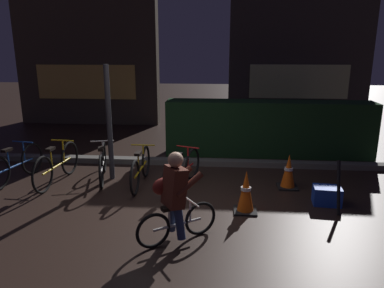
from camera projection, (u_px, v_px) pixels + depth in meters
ground_plane at (177, 206)px, 6.00m from camera, size 40.00×40.00×0.00m
sidewalk_curb at (189, 162)px, 8.10m from camera, size 12.00×0.24×0.12m
hedge_row at (268, 129)px, 8.67m from camera, size 4.80×0.70×1.30m
storefront_left at (87, 51)px, 11.94m from camera, size 4.65×0.54×4.78m
storefront_right at (299, 51)px, 12.06m from camera, size 4.58×0.54×4.76m
street_post at (109, 124)px, 6.98m from camera, size 0.10×0.10×2.21m
parked_bike_leftmost at (16, 165)px, 7.01m from camera, size 0.46×1.58×0.74m
parked_bike_left_mid at (57, 165)px, 6.96m from camera, size 0.46×1.68×0.78m
parked_bike_center_left at (103, 163)px, 7.13m from camera, size 0.51×1.53×0.72m
parked_bike_center_right at (141, 168)px, 6.84m from camera, size 0.46×1.56×0.72m
parked_bike_right_mid at (182, 170)px, 6.75m from camera, size 0.58×1.47×0.71m
traffic_cone_near at (246, 192)px, 5.73m from camera, size 0.36×0.36×0.68m
traffic_cone_far at (288, 172)px, 6.72m from camera, size 0.36×0.36×0.64m
blue_crate at (327, 196)px, 6.05m from camera, size 0.47×0.36×0.30m
cyclist at (175, 197)px, 4.79m from camera, size 1.01×0.71×1.25m
closed_umbrella at (339, 187)px, 5.74m from camera, size 0.09×0.40×0.80m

